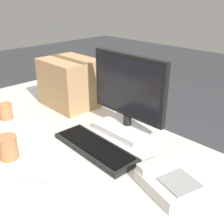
{
  "coord_description": "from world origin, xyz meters",
  "views": [
    {
      "loc": [
        1.05,
        -0.62,
        1.42
      ],
      "look_at": [
        0.24,
        0.18,
        0.9
      ],
      "focal_mm": 42.0,
      "sensor_mm": 36.0,
      "label": 1
    }
  ],
  "objects_px": {
    "keyboard": "(95,147)",
    "cardboard_box": "(70,83)",
    "paper_cup_right": "(8,147)",
    "paper_cup_left": "(6,111)",
    "monitor": "(128,101)",
    "spoon": "(34,182)",
    "desk_phone": "(170,180)"
  },
  "relations": [
    {
      "from": "keyboard",
      "to": "paper_cup_left",
      "type": "height_order",
      "value": "paper_cup_left"
    },
    {
      "from": "paper_cup_right",
      "to": "keyboard",
      "type": "bearing_deg",
      "value": 55.61
    },
    {
      "from": "keyboard",
      "to": "cardboard_box",
      "type": "relative_size",
      "value": 1.33
    },
    {
      "from": "cardboard_box",
      "to": "keyboard",
      "type": "bearing_deg",
      "value": -25.74
    },
    {
      "from": "cardboard_box",
      "to": "paper_cup_left",
      "type": "bearing_deg",
      "value": -103.29
    },
    {
      "from": "desk_phone",
      "to": "paper_cup_right",
      "type": "bearing_deg",
      "value": -135.02
    },
    {
      "from": "monitor",
      "to": "cardboard_box",
      "type": "distance_m",
      "value": 0.49
    },
    {
      "from": "monitor",
      "to": "paper_cup_right",
      "type": "relative_size",
      "value": 4.22
    },
    {
      "from": "monitor",
      "to": "keyboard",
      "type": "xyz_separation_m",
      "value": [
        0.02,
        -0.25,
        -0.16
      ]
    },
    {
      "from": "cardboard_box",
      "to": "monitor",
      "type": "bearing_deg",
      "value": 0.12
    },
    {
      "from": "desk_phone",
      "to": "spoon",
      "type": "bearing_deg",
      "value": -121.89
    },
    {
      "from": "desk_phone",
      "to": "cardboard_box",
      "type": "distance_m",
      "value": 0.94
    },
    {
      "from": "spoon",
      "to": "cardboard_box",
      "type": "height_order",
      "value": "cardboard_box"
    },
    {
      "from": "monitor",
      "to": "spoon",
      "type": "height_order",
      "value": "monitor"
    },
    {
      "from": "desk_phone",
      "to": "paper_cup_left",
      "type": "height_order",
      "value": "paper_cup_left"
    },
    {
      "from": "keyboard",
      "to": "paper_cup_right",
      "type": "distance_m",
      "value": 0.38
    },
    {
      "from": "keyboard",
      "to": "cardboard_box",
      "type": "distance_m",
      "value": 0.59
    },
    {
      "from": "paper_cup_left",
      "to": "cardboard_box",
      "type": "distance_m",
      "value": 0.42
    },
    {
      "from": "monitor",
      "to": "desk_phone",
      "type": "relative_size",
      "value": 1.78
    },
    {
      "from": "keyboard",
      "to": "paper_cup_left",
      "type": "distance_m",
      "value": 0.63
    },
    {
      "from": "desk_phone",
      "to": "paper_cup_left",
      "type": "bearing_deg",
      "value": -154.48
    },
    {
      "from": "spoon",
      "to": "paper_cup_left",
      "type": "bearing_deg",
      "value": 136.17
    },
    {
      "from": "desk_phone",
      "to": "spoon",
      "type": "relative_size",
      "value": 1.62
    },
    {
      "from": "monitor",
      "to": "paper_cup_right",
      "type": "distance_m",
      "value": 0.61
    },
    {
      "from": "desk_phone",
      "to": "paper_cup_right",
      "type": "distance_m",
      "value": 0.7
    },
    {
      "from": "paper_cup_right",
      "to": "spoon",
      "type": "bearing_deg",
      "value": -1.97
    },
    {
      "from": "monitor",
      "to": "desk_phone",
      "type": "xyz_separation_m",
      "value": [
        0.42,
        -0.22,
        -0.14
      ]
    },
    {
      "from": "paper_cup_left",
      "to": "cardboard_box",
      "type": "bearing_deg",
      "value": 76.71
    },
    {
      "from": "keyboard",
      "to": "cardboard_box",
      "type": "xyz_separation_m",
      "value": [
        -0.52,
        0.25,
        0.14
      ]
    },
    {
      "from": "monitor",
      "to": "paper_cup_left",
      "type": "relative_size",
      "value": 4.86
    },
    {
      "from": "keyboard",
      "to": "spoon",
      "type": "xyz_separation_m",
      "value": [
        0.01,
        -0.32,
        -0.01
      ]
    },
    {
      "from": "keyboard",
      "to": "spoon",
      "type": "distance_m",
      "value": 0.32
    }
  ]
}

